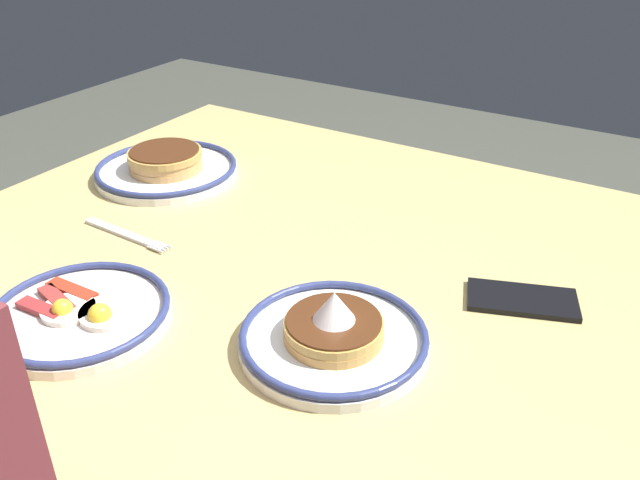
# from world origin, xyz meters

# --- Properties ---
(dining_table) EXTENTS (1.13, 0.97, 0.75)m
(dining_table) POSITION_xyz_m (0.00, 0.00, 0.67)
(dining_table) COLOR tan
(dining_table) RESTS_ON ground_plane
(plate_near_main) EXTENTS (0.26, 0.26, 0.05)m
(plate_near_main) POSITION_xyz_m (0.35, -0.11, 0.77)
(plate_near_main) COLOR white
(plate_near_main) RESTS_ON dining_table
(plate_center_pancakes) EXTENTS (0.23, 0.23, 0.04)m
(plate_center_pancakes) POSITION_xyz_m (0.13, 0.29, 0.77)
(plate_center_pancakes) COLOR silver
(plate_center_pancakes) RESTS_ON dining_table
(plate_far_companion) EXTENTS (0.23, 0.23, 0.08)m
(plate_far_companion) POSITION_xyz_m (-0.17, 0.17, 0.77)
(plate_far_companion) COLOR white
(plate_far_companion) RESTS_ON dining_table
(cell_phone) EXTENTS (0.16, 0.12, 0.01)m
(cell_phone) POSITION_xyz_m (-0.34, -0.05, 0.76)
(cell_phone) COLOR black
(cell_phone) RESTS_ON dining_table
(fork_near) EXTENTS (0.18, 0.02, 0.01)m
(fork_near) POSITION_xyz_m (0.25, 0.10, 0.76)
(fork_near) COLOR silver
(fork_near) RESTS_ON dining_table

